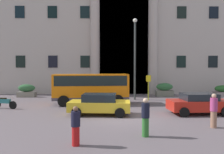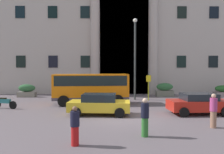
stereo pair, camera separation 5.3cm
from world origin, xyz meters
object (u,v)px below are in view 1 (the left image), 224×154
Objects in this scene: hedge_planter_far_east at (223,91)px; hedge_planter_far_west at (27,91)px; parked_coupe_end at (199,103)px; pedestrian_man_red_shirt at (214,111)px; pedestrian_woman_dark_dress at (76,126)px; lamppost_plaza_centre at (135,53)px; scooter_by_planter at (191,103)px; bus_stop_sign at (148,85)px; parked_estate_mid at (100,104)px; pedestrian_child_trailing at (145,117)px; orange_minibus at (91,86)px; hedge_planter_east at (165,90)px; motorcycle_near_kerb at (4,103)px.

hedge_planter_far_west is at bearing 179.64° from hedge_planter_far_east.
parked_coupe_end is 2.30× the size of pedestrian_man_red_shirt.
pedestrian_woman_dark_dress is 0.20× the size of lamppost_plaza_centre.
scooter_by_planter is at bearing 111.54° from pedestrian_man_red_shirt.
pedestrian_man_red_shirt is (1.63, -9.76, -0.61)m from bus_stop_sign.
hedge_planter_far_west is 0.24× the size of lamppost_plaza_centre.
pedestrian_woman_dark_dress is at bearing -131.86° from hedge_planter_far_east.
parked_estate_mid is at bearing -113.48° from lamppost_plaza_centre.
pedestrian_child_trailing is at bearing -134.88° from parked_coupe_end.
scooter_by_planter is 0.25× the size of lamppost_plaza_centre.
parked_coupe_end is (2.24, -6.34, -0.77)m from bus_stop_sign.
parked_coupe_end is 2.59× the size of pedestrian_woman_dark_dress.
bus_stop_sign is at bearing 129.98° from pedestrian_man_red_shirt.
scooter_by_planter is 11.02m from pedestrian_woman_dark_dress.
orange_minibus is 0.81× the size of lamppost_plaza_centre.
bus_stop_sign reaches higher than hedge_planter_far_east.
lamppost_plaza_centre is at bearing -144.69° from hedge_planter_east.
hedge_planter_far_west is (-12.52, 2.84, -0.83)m from bus_stop_sign.
hedge_planter_far_west is 16.62m from scooter_by_planter.
hedge_planter_far_east is 1.19× the size of pedestrian_woman_dark_dress.
parked_estate_mid is at bearing -178.35° from pedestrian_man_red_shirt.
pedestrian_woman_dark_dress is (-2.92, -1.14, -0.09)m from pedestrian_child_trailing.
parked_coupe_end is 6.51m from pedestrian_child_trailing.
pedestrian_woman_dark_dress is at bearing -34.83° from motorcycle_near_kerb.
bus_stop_sign is at bearing 15.81° from orange_minibus.
pedestrian_child_trailing is at bearing -20.25° from motorcycle_near_kerb.
parked_estate_mid is at bearing 153.13° from pedestrian_child_trailing.
pedestrian_man_red_shirt is at bearing -98.25° from scooter_by_planter.
pedestrian_child_trailing is 12.51m from lamppost_plaza_centre.
hedge_planter_far_west is (-7.27, 4.87, -0.88)m from orange_minibus.
orange_minibus is at bearing -160.95° from hedge_planter_far_east.
hedge_planter_far_west reaches higher than scooter_by_planter.
hedge_planter_far_east is (8.48, 2.71, -0.89)m from bus_stop_sign.
bus_stop_sign is 13.34m from pedestrian_woman_dark_dress.
motorcycle_near_kerb is 10.53m from pedestrian_woman_dark_dress.
hedge_planter_far_west is 0.47× the size of parked_coupe_end.
scooter_by_planter is 5.57m from pedestrian_man_red_shirt.
pedestrian_man_red_shirt reaches higher than pedestrian_woman_dark_dress.
bus_stop_sign is (5.26, 2.03, -0.05)m from orange_minibus.
pedestrian_child_trailing reaches higher than parked_estate_mid.
pedestrian_child_trailing is (2.24, -4.73, 0.16)m from parked_estate_mid.
pedestrian_child_trailing is at bearing -100.56° from bus_stop_sign.
bus_stop_sign is 1.24× the size of scooter_by_planter.
orange_minibus is 1.57× the size of parked_estate_mid.
hedge_planter_far_west is 12.41m from parked_estate_mid.
bus_stop_sign is 8.95m from hedge_planter_far_east.
parked_estate_mid is at bearing -144.36° from hedge_planter_far_east.
bus_stop_sign is 1.29× the size of hedge_planter_far_east.
motorcycle_near_kerb is at bearing -172.45° from pedestrian_man_red_shirt.
orange_minibus is 3.42× the size of hedge_planter_east.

